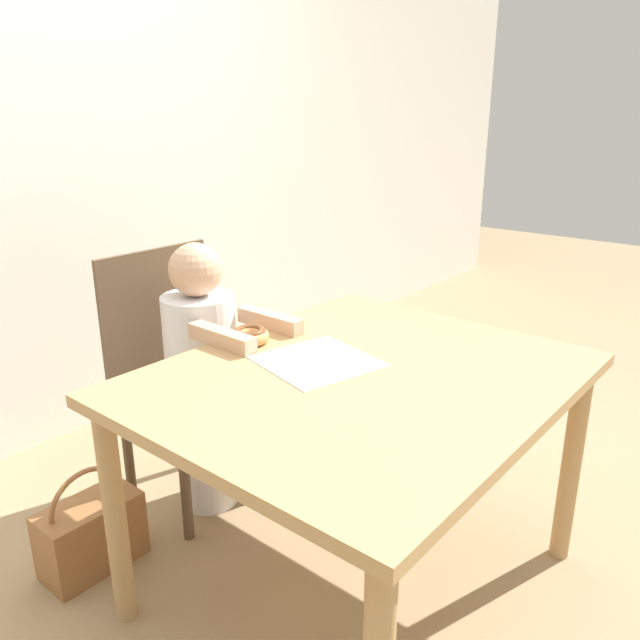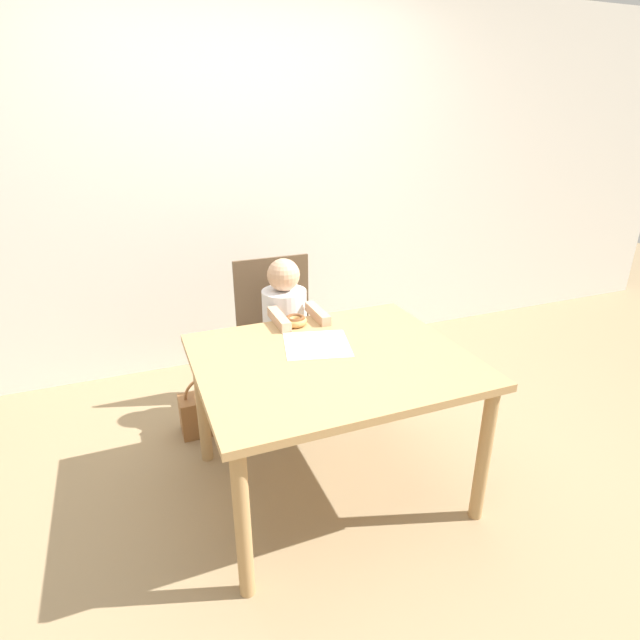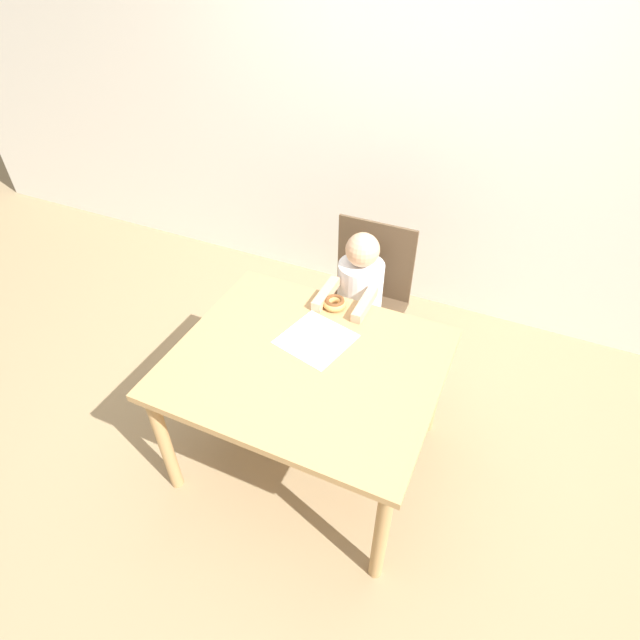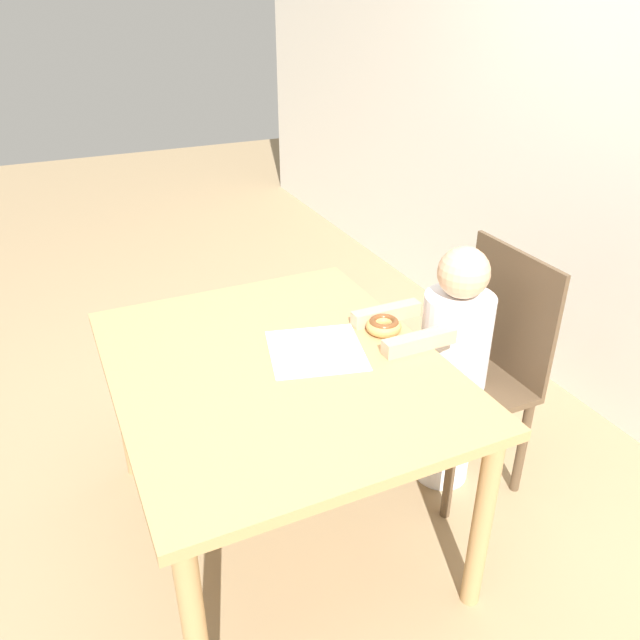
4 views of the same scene
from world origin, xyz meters
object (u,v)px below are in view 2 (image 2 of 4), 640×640
object	(u,v)px
chair	(280,334)
donut	(295,320)
child_figure	(286,341)
handbag	(208,411)

from	to	relation	value
chair	donut	size ratio (longest dim) A/B	7.72
donut	child_figure	bearing A→B (deg)	82.64
child_figure	chair	bearing A→B (deg)	90.00
chair	donut	world-z (taller)	chair
child_figure	donut	distance (m)	0.37
chair	handbag	distance (m)	0.60
donut	handbag	xyz separation A→B (m)	(-0.44, 0.29, -0.61)
child_figure	handbag	distance (m)	0.60
chair	handbag	xyz separation A→B (m)	(-0.48, -0.11, -0.36)
chair	child_figure	xyz separation A→B (m)	(-0.00, -0.12, 0.01)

